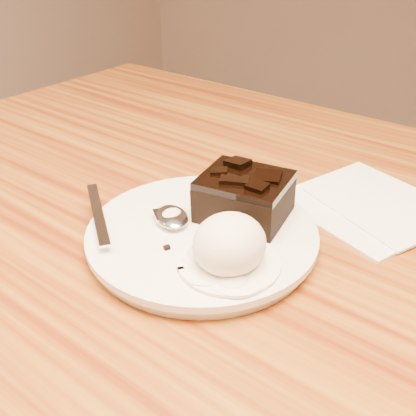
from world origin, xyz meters
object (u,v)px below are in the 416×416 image
Objects in this scene: plate at (202,237)px; spoon at (172,218)px; ice_cream_scoop at (229,244)px; napkin at (367,203)px; brownie at (244,199)px.

spoon reaches higher than plate.
ice_cream_scoop is 0.22m from napkin.
spoon is at bearing -125.37° from napkin.
ice_cream_scoop is 0.37× the size of spoon.
ice_cream_scoop is (0.04, -0.08, 0.00)m from brownie.
plate is 1.25× the size of spoon.
ice_cream_scoop reaches higher than spoon.
napkin is (0.10, 0.18, -0.01)m from plate.
napkin is at bearing -0.46° from spoon.
plate is 0.04m from spoon.
spoon is (-0.05, -0.06, -0.01)m from brownie.
spoon is (-0.03, -0.01, 0.02)m from plate.
ice_cream_scoop is at bearing -102.27° from napkin.
brownie is 1.26× the size of ice_cream_scoop.
napkin is at bearing 57.72° from brownie.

